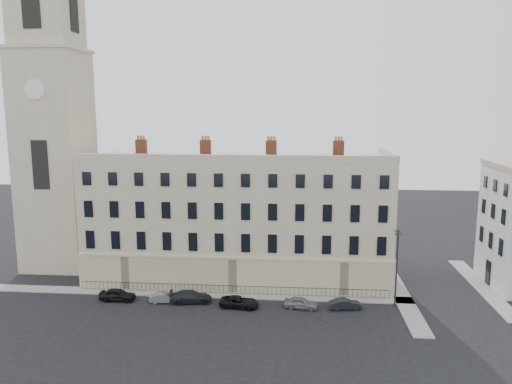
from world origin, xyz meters
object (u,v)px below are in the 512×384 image
car_c (191,297)px  car_f (345,304)px  car_b (165,298)px  car_d (239,302)px  car_e (301,303)px  streetlamp (397,265)px  car_a (117,295)px

car_c → car_f: 16.57m
car_b → car_f: (19.39, -0.17, 0.02)m
car_d → car_f: size_ratio=1.26×
car_c → car_f: (16.56, -0.41, -0.11)m
car_b → car_c: (2.83, 0.25, 0.13)m
car_b → car_c: car_c is taller
car_c → car_d: size_ratio=1.08×
car_d → car_e: (6.53, 0.25, 0.02)m
car_e → car_d: bearing=100.7°
car_b → streetlamp: (24.65, 0.79, 4.15)m
car_d → streetlamp: bearing=-79.3°
car_b → streetlamp: size_ratio=0.38×
car_b → car_a: bearing=83.9°
car_b → car_d: (8.20, -0.60, 0.05)m
car_e → streetlamp: 10.78m
car_f → streetlamp: size_ratio=0.40×
car_a → car_c: (8.14, 0.12, -0.01)m
car_a → car_b: size_ratio=1.22×
car_a → car_f: 24.71m
car_b → car_f: bearing=-95.2°
car_b → car_f: 19.39m
car_d → car_f: 11.20m
car_c → car_e: size_ratio=1.29×
car_c → streetlamp: size_ratio=0.54×
car_c → car_e: 11.92m
car_b → car_e: car_e is taller
car_c → car_f: size_ratio=1.36×
car_c → car_e: bearing=-101.2°
car_c → car_d: (5.37, -0.85, -0.08)m
car_a → car_d: (13.52, -0.73, -0.09)m
car_b → car_c: bearing=-89.7°
car_a → car_e: bearing=-90.8°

